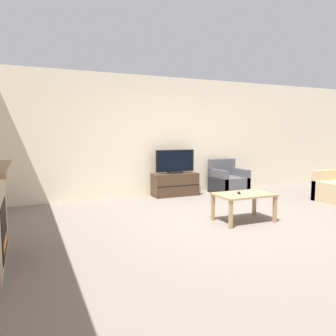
{
  "coord_description": "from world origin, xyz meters",
  "views": [
    {
      "loc": [
        -3.03,
        -4.17,
        1.43
      ],
      "look_at": [
        -0.85,
        0.8,
        0.85
      ],
      "focal_mm": 35.0,
      "sensor_mm": 36.0,
      "label": 1
    }
  ],
  "objects": [
    {
      "name": "tv_stand",
      "position": [
        0.09,
        2.55,
        0.26
      ],
      "size": [
        1.05,
        0.41,
        0.52
      ],
      "color": "#422D1E",
      "rests_on": "ground"
    },
    {
      "name": "ground_plane",
      "position": [
        0.0,
        0.0,
        0.0
      ],
      "size": [
        24.0,
        24.0,
        0.0
      ],
      "primitive_type": "plane",
      "color": "slate"
    },
    {
      "name": "tv",
      "position": [
        0.09,
        2.55,
        0.77
      ],
      "size": [
        0.94,
        0.18,
        0.54
      ],
      "color": "black",
      "rests_on": "tv_stand"
    },
    {
      "name": "armchair",
      "position": [
        1.37,
        2.32,
        0.27
      ],
      "size": [
        0.7,
        0.76,
        0.8
      ],
      "color": "#4C4C51",
      "rests_on": "ground"
    },
    {
      "name": "wall_back",
      "position": [
        0.0,
        2.82,
        1.35
      ],
      "size": [
        12.0,
        0.06,
        2.7
      ],
      "color": "beige",
      "rests_on": "ground"
    },
    {
      "name": "remote",
      "position": [
        0.11,
        0.14,
        0.47
      ],
      "size": [
        0.11,
        0.15,
        0.02
      ],
      "rotation": [
        0.0,
        0.0,
        -0.52
      ],
      "color": "black",
      "rests_on": "coffee_table"
    },
    {
      "name": "coffee_table",
      "position": [
        0.18,
        0.11,
        0.4
      ],
      "size": [
        0.92,
        0.59,
        0.46
      ],
      "color": "#A37F56",
      "rests_on": "ground"
    }
  ]
}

